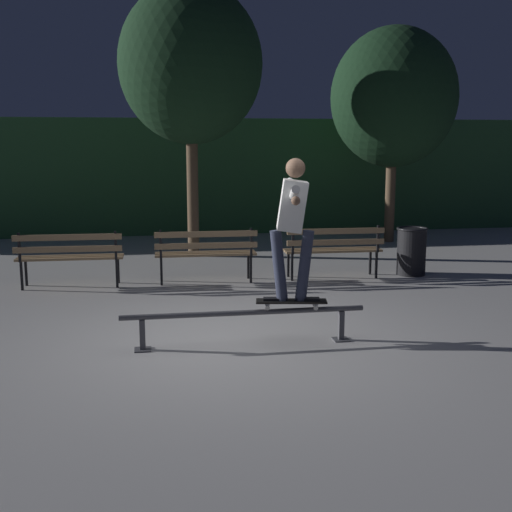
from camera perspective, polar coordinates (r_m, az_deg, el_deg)
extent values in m
plane|color=#ADAAA8|center=(7.41, -1.29, -7.32)|extent=(90.00, 90.00, 0.00)
cube|color=#2D5B33|center=(16.19, -5.93, 7.03)|extent=(24.00, 1.20, 2.77)
cylinder|color=#47474C|center=(7.09, -1.04, -5.03)|extent=(2.69, 0.06, 0.06)
cube|color=#47474C|center=(7.08, -9.98, -6.88)|extent=(0.06, 0.06, 0.34)
cube|color=#47474C|center=(7.13, -9.94, -8.12)|extent=(0.18, 0.18, 0.01)
cube|color=#47474C|center=(7.38, 7.52, -6.10)|extent=(0.06, 0.06, 0.34)
cube|color=#47474C|center=(7.43, 7.49, -7.30)|extent=(0.18, 0.18, 0.01)
cube|color=black|center=(7.16, 3.13, -4.00)|extent=(0.80, 0.33, 0.02)
cube|color=black|center=(7.16, 3.14, -3.92)|extent=(0.79, 0.32, 0.00)
cube|color=#9E9EA3|center=(7.18, 5.25, -4.13)|extent=(0.08, 0.18, 0.02)
cube|color=#9E9EA3|center=(7.16, 1.01, -4.14)|extent=(0.08, 0.18, 0.02)
cylinder|color=beige|center=(7.11, 5.30, -4.56)|extent=(0.06, 0.04, 0.05)
cylinder|color=beige|center=(7.27, 5.20, -4.25)|extent=(0.06, 0.04, 0.05)
cylinder|color=beige|center=(7.09, 1.01, -4.57)|extent=(0.06, 0.04, 0.05)
cylinder|color=beige|center=(7.24, 1.00, -4.26)|extent=(0.06, 0.04, 0.05)
cube|color=black|center=(7.17, 4.58, -3.81)|extent=(0.27, 0.14, 0.03)
cube|color=black|center=(7.15, 1.69, -3.82)|extent=(0.27, 0.14, 0.03)
cylinder|color=#282D42|center=(7.08, 4.30, -0.86)|extent=(0.22, 0.16, 0.79)
cylinder|color=#282D42|center=(7.07, 2.03, -0.86)|extent=(0.22, 0.16, 0.79)
cube|color=silver|center=(6.98, 3.22, 4.47)|extent=(0.39, 0.41, 0.57)
cylinder|color=silver|center=(6.59, 3.39, 5.53)|extent=(0.19, 0.61, 0.21)
cylinder|color=silver|center=(7.35, 3.09, 5.99)|extent=(0.19, 0.61, 0.21)
sphere|color=brown|center=(6.31, 3.52, 4.88)|extent=(0.09, 0.09, 0.09)
sphere|color=brown|center=(7.63, 2.98, 5.76)|extent=(0.09, 0.09, 0.09)
sphere|color=brown|center=(6.96, 3.50, 7.75)|extent=(0.21, 0.21, 0.21)
cube|color=black|center=(10.47, -12.04, -1.16)|extent=(0.04, 0.04, 0.44)
cube|color=black|center=(10.16, -12.16, -1.50)|extent=(0.04, 0.04, 0.44)
cube|color=black|center=(10.04, -12.27, 0.91)|extent=(0.04, 0.04, 0.44)
cube|color=black|center=(10.66, -19.61, -1.32)|extent=(0.04, 0.04, 0.44)
cube|color=black|center=(10.36, -19.96, -1.66)|extent=(0.04, 0.04, 0.44)
cube|color=black|center=(10.24, -20.15, 0.70)|extent=(0.04, 0.04, 0.44)
cube|color=#937551|center=(10.48, -15.94, 0.01)|extent=(1.60, 0.13, 0.04)
cube|color=#937551|center=(10.34, -16.04, -0.12)|extent=(1.60, 0.13, 0.04)
cube|color=#937551|center=(10.21, -16.14, -0.26)|extent=(1.60, 0.13, 0.04)
cube|color=#937551|center=(10.11, -16.24, 0.58)|extent=(1.60, 0.07, 0.09)
cube|color=#937551|center=(10.09, -16.29, 1.59)|extent=(1.60, 0.07, 0.09)
cube|color=black|center=(10.57, -0.69, -0.82)|extent=(0.04, 0.04, 0.44)
cube|color=black|center=(10.26, -0.46, -1.16)|extent=(0.04, 0.04, 0.44)
cube|color=black|center=(10.15, -0.43, 1.24)|extent=(0.04, 0.04, 0.44)
cube|color=black|center=(10.49, -8.34, -1.02)|extent=(0.04, 0.04, 0.44)
cube|color=black|center=(10.18, -8.34, -1.36)|extent=(0.04, 0.04, 0.44)
cube|color=black|center=(10.06, -8.40, 1.05)|extent=(0.04, 0.04, 0.44)
cube|color=#937551|center=(10.45, -4.51, 0.34)|extent=(1.60, 0.13, 0.04)
cube|color=#937551|center=(10.31, -4.46, 0.21)|extent=(1.60, 0.13, 0.04)
cube|color=#937551|center=(10.17, -4.41, 0.08)|extent=(1.60, 0.13, 0.04)
cube|color=#937551|center=(10.08, -4.39, 0.92)|extent=(1.60, 0.07, 0.09)
cube|color=#937551|center=(10.05, -4.41, 1.93)|extent=(1.60, 0.07, 0.09)
cube|color=black|center=(11.08, 10.03, -0.48)|extent=(0.04, 0.04, 0.44)
cube|color=black|center=(10.78, 10.56, -0.79)|extent=(0.04, 0.04, 0.44)
cube|color=black|center=(10.67, 10.70, 1.50)|extent=(0.04, 0.04, 0.44)
cube|color=black|center=(10.73, 2.86, -0.68)|extent=(0.04, 0.04, 0.44)
cube|color=black|center=(10.42, 3.20, -1.00)|extent=(0.04, 0.04, 0.44)
cube|color=black|center=(10.31, 3.26, 1.36)|extent=(0.04, 0.04, 0.44)
cube|color=#937551|center=(10.82, 6.56, 0.64)|extent=(1.60, 0.13, 0.04)
cube|color=#937551|center=(10.69, 6.75, 0.52)|extent=(1.60, 0.13, 0.04)
cube|color=#937551|center=(10.55, 6.94, 0.39)|extent=(1.60, 0.13, 0.04)
cube|color=#937551|center=(10.46, 7.06, 1.21)|extent=(1.60, 0.07, 0.09)
cube|color=#937551|center=(10.44, 7.08, 2.18)|extent=(1.60, 0.07, 0.09)
cylinder|color=brown|center=(12.66, -5.60, 5.63)|extent=(0.22, 0.22, 2.50)
ellipsoid|color=black|center=(12.71, -5.79, 16.50)|extent=(2.71, 2.71, 2.98)
cylinder|color=brown|center=(14.78, 11.74, 5.12)|extent=(0.22, 0.22, 2.00)
ellipsoid|color=black|center=(14.77, 12.04, 13.52)|extent=(2.74, 2.74, 3.01)
cylinder|color=black|center=(11.17, 13.54, 0.36)|extent=(0.48, 0.48, 0.78)
torus|color=black|center=(11.11, 13.62, 2.35)|extent=(0.52, 0.52, 0.04)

